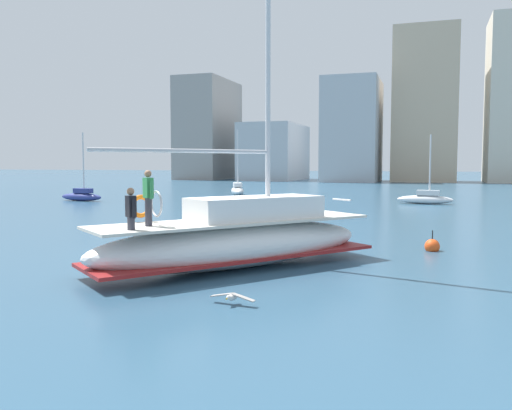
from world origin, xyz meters
TOP-DOWN VIEW (x-y plane):
  - ground_plane at (0.00, 0.00)m, footprint 400.00×400.00m
  - main_sailboat at (1.18, -1.12)m, footprint 7.82×9.03m
  - moored_sloop_near at (-11.62, 34.05)m, footprint 3.25×5.38m
  - moored_sloop_far at (6.55, 27.68)m, footprint 4.38×1.33m
  - moored_catamaran at (-21.53, 22.18)m, footprint 4.31×1.43m
  - seagull at (2.58, -5.39)m, footprint 1.13×0.48m
  - mooring_buoy at (6.98, 3.99)m, footprint 0.55×0.55m
  - waterfront_buildings at (1.57, 81.47)m, footprint 80.20×20.93m

SIDE VIEW (x-z plane):
  - ground_plane at x=0.00m, z-range 0.00..0.00m
  - mooring_buoy at x=6.98m, z-range -0.27..0.61m
  - seagull at x=2.58m, z-range 0.10..0.28m
  - moored_sloop_far at x=6.55m, z-range -2.27..3.21m
  - moored_catamaran at x=-21.53m, z-range -2.44..3.38m
  - moored_sloop_near at x=-11.62m, z-range -2.75..3.85m
  - main_sailboat at x=1.18m, z-range -5.17..6.97m
  - waterfront_buildings at x=1.57m, z-range -2.43..24.64m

